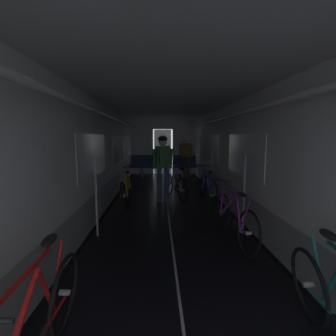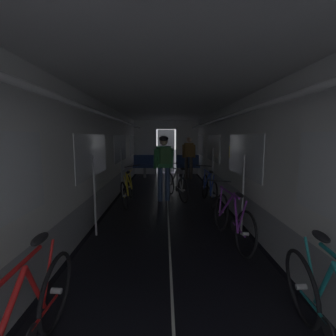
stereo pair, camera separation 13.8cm
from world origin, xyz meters
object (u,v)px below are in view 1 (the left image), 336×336
(bicycle_red, at_px, (37,334))
(bench_seat_far_left, at_px, (142,164))
(person_standing_near_bench, at_px, (186,155))
(bicycle_silver_in_aisle, at_px, (175,185))
(bicycle_purple, at_px, (234,218))
(bench_seat_far_right, at_px, (185,164))
(bicycle_yellow, at_px, (126,189))
(bicycle_blue, at_px, (208,189))
(person_cyclist_aisle, at_px, (163,161))

(bicycle_red, bearing_deg, bench_seat_far_left, 89.08)
(bench_seat_far_left, bearing_deg, person_standing_near_bench, -11.79)
(bicycle_silver_in_aisle, bearing_deg, bicycle_purple, -74.58)
(person_standing_near_bench, bearing_deg, bench_seat_far_right, 90.41)
(person_standing_near_bench, bearing_deg, bench_seat_far_left, 168.21)
(bicycle_yellow, bearing_deg, bicycle_red, -90.12)
(bicycle_blue, relative_size, person_cyclist_aisle, 0.98)
(bench_seat_far_left, xyz_separation_m, bicycle_silver_in_aisle, (1.15, -3.47, -0.18))
(bicycle_yellow, bearing_deg, person_cyclist_aisle, 14.12)
(person_cyclist_aisle, xyz_separation_m, bicycle_silver_in_aisle, (0.34, 0.27, -0.69))
(bicycle_silver_in_aisle, bearing_deg, bicycle_blue, -33.47)
(bicycle_silver_in_aisle, bearing_deg, bicycle_red, -104.39)
(bicycle_purple, bearing_deg, bench_seat_far_left, 107.03)
(bench_seat_far_right, distance_m, bicycle_red, 8.70)
(bicycle_purple, bearing_deg, person_standing_near_bench, 91.09)
(bicycle_silver_in_aisle, bearing_deg, bicycle_yellow, -158.29)
(person_standing_near_bench, bearing_deg, person_cyclist_aisle, -106.39)
(bicycle_purple, bearing_deg, bench_seat_far_right, 91.05)
(bench_seat_far_right, distance_m, bicycle_yellow, 4.43)
(bicycle_red, distance_m, bicycle_yellow, 4.50)
(bicycle_purple, xyz_separation_m, bicycle_silver_in_aisle, (-0.77, 2.78, 0.00))
(bench_seat_far_left, relative_size, bicycle_yellow, 0.58)
(bicycle_yellow, distance_m, person_cyclist_aisle, 1.19)
(bench_seat_far_left, xyz_separation_m, person_cyclist_aisle, (0.81, -3.75, 0.50))
(bicycle_purple, bearing_deg, bicycle_blue, 88.97)
(bicycle_red, relative_size, bicycle_yellow, 1.00)
(person_cyclist_aisle, bearing_deg, bicycle_blue, -12.85)
(bench_seat_far_left, height_order, bicycle_purple, bench_seat_far_left)
(bicycle_yellow, relative_size, person_cyclist_aisle, 0.98)
(bench_seat_far_left, bearing_deg, bicycle_silver_in_aisle, -71.70)
(bicycle_silver_in_aisle, relative_size, person_standing_near_bench, 0.97)
(bench_seat_far_right, bearing_deg, bicycle_red, -102.86)
(bicycle_blue, bearing_deg, bicycle_silver_in_aisle, 146.53)
(bench_seat_far_left, height_order, bicycle_silver_in_aisle, bench_seat_far_left)
(bench_seat_far_left, relative_size, bicycle_purple, 0.58)
(bench_seat_far_right, bearing_deg, bicycle_blue, -87.78)
(bench_seat_far_right, xyz_separation_m, person_standing_near_bench, (0.00, -0.38, 0.41))
(bench_seat_far_right, height_order, bicycle_yellow, bicycle_yellow)
(bench_seat_far_right, relative_size, bicycle_red, 0.58)
(person_cyclist_aisle, height_order, person_standing_near_bench, person_cyclist_aisle)
(bicycle_blue, height_order, person_standing_near_bench, person_standing_near_bench)
(bench_seat_far_left, bearing_deg, bicycle_blue, -63.99)
(bicycle_purple, distance_m, person_cyclist_aisle, 2.82)
(bicycle_red, distance_m, bicycle_silver_in_aisle, 5.17)
(bench_seat_far_left, relative_size, bench_seat_far_right, 1.00)
(bicycle_purple, relative_size, person_cyclist_aisle, 0.98)
(bicycle_yellow, bearing_deg, bicycle_purple, -48.01)
(bicycle_red, xyz_separation_m, bicycle_blue, (2.09, 4.48, 0.00))
(person_cyclist_aisle, bearing_deg, bicycle_purple, -66.22)
(bench_seat_far_left, distance_m, bicycle_yellow, 3.99)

